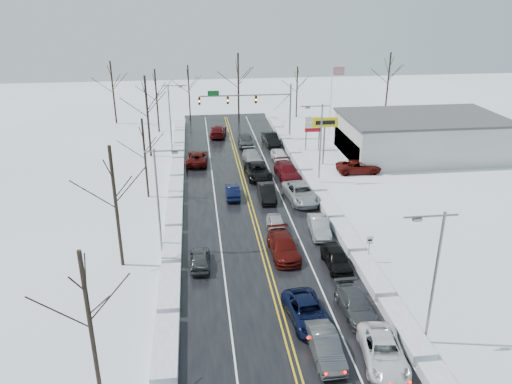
{
  "coord_description": "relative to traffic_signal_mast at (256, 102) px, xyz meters",
  "views": [
    {
      "loc": [
        -5.16,
        -41.87,
        20.7
      ],
      "look_at": [
        0.27,
        1.89,
        2.5
      ],
      "focal_mm": 35.0,
      "sensor_mm": 36.0,
      "label": 1
    }
  ],
  "objects": [
    {
      "name": "oncoming_car_0",
      "position": [
        -5.07,
        -21.21,
        -5.48
      ],
      "size": [
        1.48,
        4.11,
        1.35
      ],
      "primitive_type": "imported",
      "rotation": [
        0.0,
        0.0,
        3.13
      ],
      "color": "black",
      "rests_on": "ground"
    },
    {
      "name": "oncoming_car_1",
      "position": [
        -8.64,
        -9.76,
        -5.48
      ],
      "size": [
        2.87,
        5.69,
        1.54
      ],
      "primitive_type": "imported",
      "rotation": [
        0.0,
        0.0,
        3.09
      ],
      "color": "#470B09",
      "rests_on": "ground"
    },
    {
      "name": "queued_car_3",
      "position": [
        -1.86,
        -33.99,
        -5.48
      ],
      "size": [
        2.36,
        5.47,
        1.57
      ],
      "primitive_type": "imported",
      "rotation": [
        0.0,
        0.0,
        0.03
      ],
      "color": "#490D09",
      "rests_on": "ground"
    },
    {
      "name": "tree_far_e",
      "position": [
        24.55,
        13.01,
        1.86
      ],
      "size": [
        4.2,
        4.2,
        10.5
      ],
      "color": "#2D231C",
      "rests_on": "ground"
    },
    {
      "name": "speed_limit_sign",
      "position": [
        4.75,
        -35.99,
        -3.84
      ],
      "size": [
        0.55,
        0.09,
        2.35
      ],
      "color": "slate",
      "rests_on": "ground"
    },
    {
      "name": "tree_left_a",
      "position": [
        -14.45,
        -47.99,
        0.81
      ],
      "size": [
        3.6,
        3.6,
        9.0
      ],
      "color": "#2D231C",
      "rests_on": "ground"
    },
    {
      "name": "tree_left_d",
      "position": [
        -14.65,
        -5.99,
        1.86
      ],
      "size": [
        4.2,
        4.2,
        10.5
      ],
      "color": "#2D231C",
      "rests_on": "ground"
    },
    {
      "name": "tires_plus_sign",
      "position": [
        7.05,
        -12.0,
        -0.49
      ],
      "size": [
        3.2,
        0.34,
        6.0
      ],
      "color": "slate",
      "rests_on": "ground"
    },
    {
      "name": "tree_far_b",
      "position": [
        -9.45,
        13.01,
        0.81
      ],
      "size": [
        3.6,
        3.6,
        9.0
      ],
      "color": "#2D231C",
      "rests_on": "ground"
    },
    {
      "name": "queued_car_5",
      "position": [
        -1.56,
        -22.14,
        -5.48
      ],
      "size": [
        1.66,
        4.7,
        1.55
      ],
      "primitive_type": "imported",
      "rotation": [
        0.0,
        0.0,
        -0.01
      ],
      "color": "black",
      "rests_on": "ground"
    },
    {
      "name": "queued_car_10",
      "position": [
        1.79,
        -47.33,
        -5.48
      ],
      "size": [
        3.08,
        5.47,
        1.44
      ],
      "primitive_type": "imported",
      "rotation": [
        0.0,
        0.0,
        -0.14
      ],
      "color": "white",
      "rests_on": "ground"
    },
    {
      "name": "queued_car_17",
      "position": [
        1.79,
        -3.03,
        -5.48
      ],
      "size": [
        2.16,
        5.25,
        1.69
      ],
      "primitive_type": "imported",
      "rotation": [
        0.0,
        0.0,
        0.07
      ],
      "color": "black",
      "rests_on": "ground"
    },
    {
      "name": "queued_car_12",
      "position": [
        1.99,
        -36.4,
        -5.48
      ],
      "size": [
        1.89,
        4.5,
        1.52
      ],
      "primitive_type": "imported",
      "rotation": [
        0.0,
        0.0,
        0.02
      ],
      "color": "black",
      "rests_on": "ground"
    },
    {
      "name": "queued_car_13",
      "position": [
        1.99,
        -30.63,
        -5.48
      ],
      "size": [
        1.86,
        4.57,
        1.47
      ],
      "primitive_type": "imported",
      "rotation": [
        0.0,
        0.0,
        -0.07
      ],
      "color": "#919498",
      "rests_on": "ground"
    },
    {
      "name": "traffic_signal_mast",
      "position": [
        0.0,
        0.0,
        0.0
      ],
      "size": [
        13.28,
        0.39,
        8.0
      ],
      "color": "slate",
      "rests_on": "ground"
    },
    {
      "name": "ground",
      "position": [
        -3.45,
        -27.99,
        -5.48
      ],
      "size": [
        160.0,
        160.0,
        0.0
      ],
      "primitive_type": "plane",
      "color": "white",
      "rests_on": "ground"
    },
    {
      "name": "tree_left_b",
      "position": [
        -14.95,
        -33.99,
        1.51
      ],
      "size": [
        4.0,
        4.0,
        10.0
      ],
      "color": "#2D231C",
      "rests_on": "ground"
    },
    {
      "name": "tree_left_e",
      "position": [
        -14.25,
        6.01,
        1.16
      ],
      "size": [
        3.8,
        3.8,
        9.5
      ],
      "color": "#2D231C",
      "rests_on": "ground"
    },
    {
      "name": "snow_bank_left",
      "position": [
        -11.05,
        -25.99,
        -5.48
      ],
      "size": [
        1.53,
        72.0,
        0.74
      ],
      "primitive_type": "cube",
      "color": "white",
      "rests_on": "ground"
    },
    {
      "name": "queued_car_1",
      "position": [
        -1.51,
        -46.48,
        -5.48
      ],
      "size": [
        1.69,
        4.56,
        1.49
      ],
      "primitive_type": "imported",
      "rotation": [
        0.0,
        0.0,
        0.03
      ],
      "color": "#444649",
      "rests_on": "ground"
    },
    {
      "name": "streetlight_sw",
      "position": [
        -11.74,
        -31.99,
        -0.17
      ],
      "size": [
        3.2,
        0.25,
        9.0
      ],
      "color": "slate",
      "rests_on": "ground"
    },
    {
      "name": "parked_car_1",
      "position": [
        13.72,
        -13.14,
        -5.48
      ],
      "size": [
        2.14,
        5.22,
        1.51
      ],
      "primitive_type": "imported",
      "rotation": [
        0.0,
        0.0,
        -0.0
      ],
      "color": "#46494C",
      "rests_on": "ground"
    },
    {
      "name": "streetlight_nw",
      "position": [
        -11.74,
        -3.99,
        -0.17
      ],
      "size": [
        3.2,
        0.25,
        9.0
      ],
      "color": "slate",
      "rests_on": "ground"
    },
    {
      "name": "tree_left_c",
      "position": [
        -13.95,
        -19.99,
        0.46
      ],
      "size": [
        3.4,
        3.4,
        8.5
      ],
      "color": "#2D231C",
      "rests_on": "ground"
    },
    {
      "name": "queued_car_14",
      "position": [
        1.9,
        -22.94,
        -5.48
      ],
      "size": [
        3.47,
        6.34,
        1.69
      ],
      "primitive_type": "imported",
      "rotation": [
        0.0,
        0.0,
        0.11
      ],
      "color": "#9C9EA4",
      "rests_on": "ground"
    },
    {
      "name": "oncoming_car_3",
      "position": [
        -8.77,
        -34.94,
        -5.48
      ],
      "size": [
        1.71,
        4.01,
        1.35
      ],
      "primitive_type": "imported",
      "rotation": [
        0.0,
        0.0,
        3.11
      ],
      "color": "#383A3D",
      "rests_on": "ground"
    },
    {
      "name": "queued_car_11",
      "position": [
        1.63,
        -42.51,
        -5.48
      ],
      "size": [
        2.12,
        4.91,
        1.41
      ],
      "primitive_type": "imported",
      "rotation": [
        0.0,
        0.0,
        0.03
      ],
      "color": "#3A3C3F",
      "rests_on": "ground"
    },
    {
      "name": "streetlight_se",
      "position": [
        4.85,
        -45.99,
        -0.17
      ],
      "size": [
        3.2,
        0.25,
        9.0
      ],
      "color": "slate",
      "rests_on": "ground"
    },
    {
      "name": "queued_car_8",
      "position": [
        -1.8,
        -2.97,
        -5.48
      ],
      "size": [
        2.23,
        5.08,
        1.7
      ],
      "primitive_type": "imported",
      "rotation": [
        0.0,
        0.0,
        -0.05
      ],
      "color": "#3B3D40",
      "rests_on": "ground"
    },
    {
      "name": "tree_far_a",
      "position": [
        -21.45,
        12.01,
        1.51
      ],
      "size": [
        4.0,
        4.0,
        10.0
      ],
      "color": "#2D231C",
      "rests_on": "ground"
    },
    {
      "name": "queued_car_16",
      "position": [
        1.81,
        -10.29,
        -5.48
      ],
      "size": [
        1.98,
        4.4,
        1.47
      ],
      "primitive_type": "imported",
      "rotation": [
        0.0,
        0.0,
        0.06
      ],
      "color": "white",
      "rests_on": "ground"
    },
    {
      "name": "queued_car_2",
      "position": [
        -1.82,
        -42.99,
        -5.48
      ],
      "size": [
        2.97,
        5.46,
        1.45
      ],
      "primitive_type": "imported",
      "rotation": [
        0.0,
        0.0,
        0.11
      ],
      "color": "black",
      "rests_on": "ground"
    },
    {
      "name": "tree_far_d",
      "position": [
        8.55,
        12.51,
        0.46
      ],
      "size": [
        3.4,
        3.4,
        8.5
      ],
      "color": "#2D231C",
      "rests_on": "ground"
    },
    {
      "name": "used_vehicles_sign",
      "position": [
        7.05,
        -5.99,
        -2.16
      ],
      "size": [
        2.2,
        0.22,
        4.65
      ],
      "color": "slate",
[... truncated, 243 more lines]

